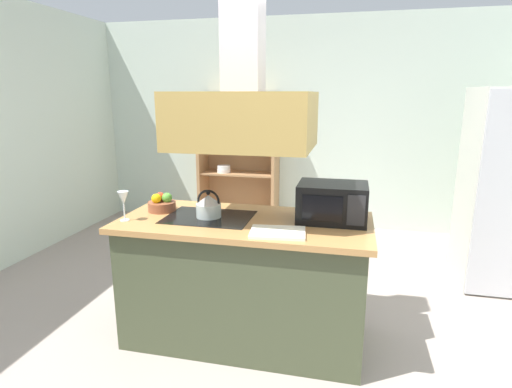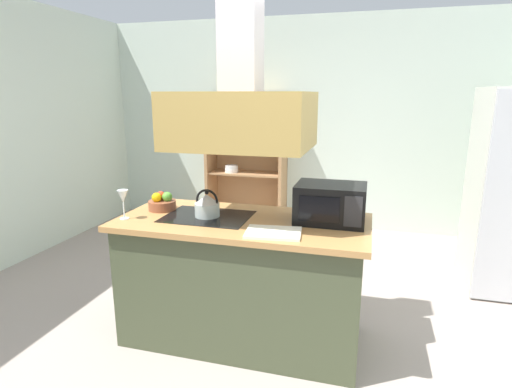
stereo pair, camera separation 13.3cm
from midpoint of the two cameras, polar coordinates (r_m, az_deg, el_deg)
ground_plane at (r=3.09m, az=1.08°, el=-20.69°), size 7.80×7.80×0.00m
wall_back at (r=5.54m, az=7.72°, el=9.43°), size 6.00×0.12×2.70m
kitchen_island at (r=3.02m, az=-2.83°, el=-11.69°), size 1.73×0.81×0.90m
range_hood at (r=2.73m, az=-3.13°, el=12.76°), size 0.90×0.70×1.30m
dish_cabinet at (r=5.58m, az=-3.03°, el=3.69°), size 1.05×0.40×1.77m
kettle at (r=2.91m, az=-7.86°, el=-1.63°), size 0.18×0.18×0.20m
cutting_board at (r=2.57m, az=1.52°, el=-5.32°), size 0.37×0.28×0.02m
microwave at (r=2.83m, az=9.16°, el=-1.15°), size 0.46×0.35×0.26m
wine_glass_on_counter at (r=2.96m, az=-19.04°, el=-0.67°), size 0.08×0.08×0.21m
fruit_bowl at (r=3.15m, az=-14.03°, el=-1.34°), size 0.20×0.20×0.14m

